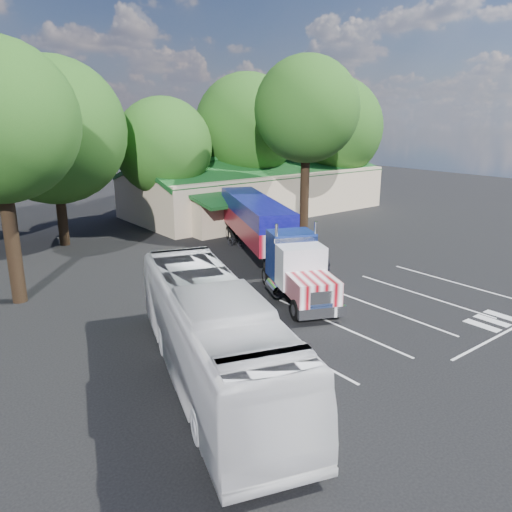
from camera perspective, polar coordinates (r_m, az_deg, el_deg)
ground at (r=27.03m, az=-0.01°, el=-3.88°), size 120.00×120.00×0.00m
event_hall at (r=48.43m, az=-0.15°, el=7.66°), size 24.20×14.12×5.55m
tree_row_c at (r=37.80m, az=-22.20°, el=13.08°), size 10.00×10.00×13.05m
tree_row_d at (r=42.46m, az=-10.57°, el=12.18°), size 8.00×8.00×10.60m
tree_row_e at (r=47.64m, az=-1.02°, el=14.62°), size 9.60×9.60×12.90m
tree_row_f at (r=53.42m, az=8.66°, el=14.27°), size 10.40×10.40×13.00m
tree_near_right at (r=39.40m, az=5.82°, el=16.28°), size 8.00×8.00×13.50m
semi_truck at (r=31.37m, az=0.92°, el=3.11°), size 9.57×17.94×3.90m
woman at (r=29.10m, az=7.98°, el=-1.02°), size 0.57×0.66×1.52m
bicycle at (r=35.56m, az=-2.36°, el=1.71°), size 0.77×1.73×0.88m
tour_bus at (r=17.68m, az=-4.99°, el=-8.79°), size 6.83×13.09×3.56m
silver_sedan at (r=41.19m, az=2.69°, el=3.99°), size 4.10×1.75×1.31m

